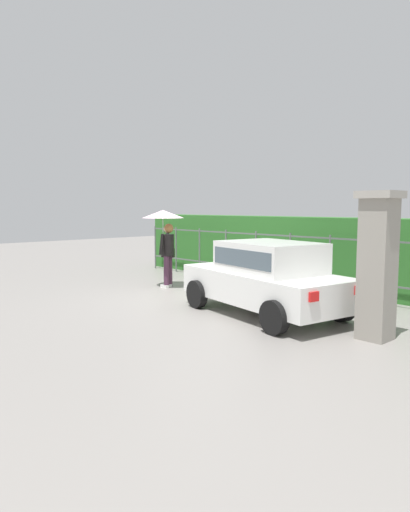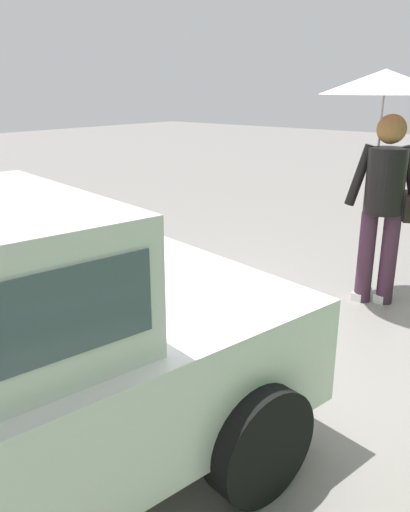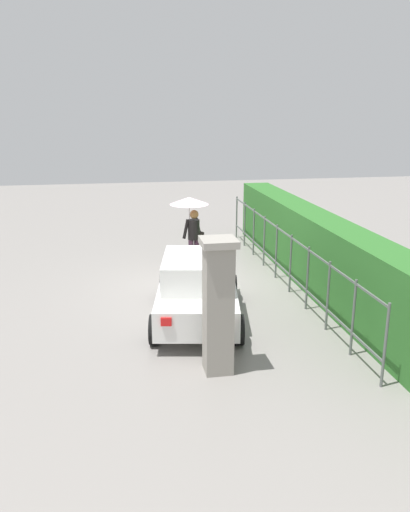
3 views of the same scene
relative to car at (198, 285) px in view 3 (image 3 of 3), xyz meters
The scene contains 6 objects.
ground_plane 2.68m from the car, behind, with size 40.00×40.00×0.00m, color gray.
car is the anchor object (origin of this frame).
pedestrian 4.01m from the car, behind, with size 1.11×1.11×2.09m.
gate_pillar 2.35m from the car, ahead, with size 0.60×0.60×2.42m.
fence_section 3.25m from the car, 127.27° to the left, with size 10.65×0.05×1.50m.
hedge_row 3.93m from the car, 120.04° to the left, with size 11.60×0.90×1.90m, color #2D6B28.
Camera 3 is at (12.93, -1.80, 4.47)m, focal length 35.95 mm.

